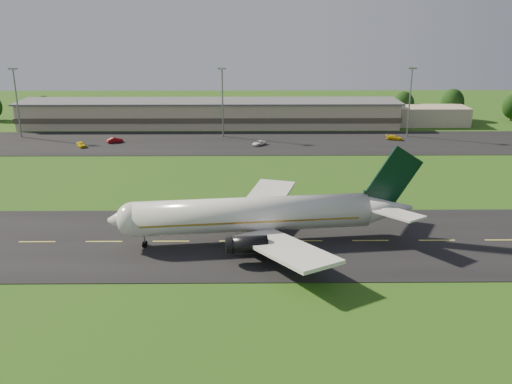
{
  "coord_description": "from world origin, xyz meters",
  "views": [
    {
      "loc": [
        13.2,
        -86.9,
        36.78
      ],
      "look_at": [
        14.11,
        8.0,
        6.0
      ],
      "focal_mm": 40.0,
      "sensor_mm": 36.0,
      "label": 1
    }
  ],
  "objects_px": {
    "light_mast_centre": "(222,94)",
    "service_vehicle_d": "(394,138)",
    "airliner": "(258,215)",
    "terminal": "(230,114)",
    "service_vehicle_c": "(259,143)",
    "service_vehicle_b": "(115,140)",
    "light_mast_west": "(16,94)",
    "light_mast_east": "(410,94)",
    "service_vehicle_a": "(81,144)"
  },
  "relations": [
    {
      "from": "light_mast_centre",
      "to": "service_vehicle_c",
      "type": "relative_size",
      "value": 4.61
    },
    {
      "from": "service_vehicle_a",
      "to": "terminal",
      "type": "bearing_deg",
      "value": 3.46
    },
    {
      "from": "service_vehicle_d",
      "to": "light_mast_centre",
      "type": "bearing_deg",
      "value": 106.16
    },
    {
      "from": "airliner",
      "to": "light_mast_centre",
      "type": "xyz_separation_m",
      "value": [
        -9.3,
        79.9,
        8.08
      ]
    },
    {
      "from": "service_vehicle_c",
      "to": "service_vehicle_d",
      "type": "relative_size",
      "value": 0.93
    },
    {
      "from": "light_mast_east",
      "to": "terminal",
      "type": "bearing_deg",
      "value": 163.2
    },
    {
      "from": "service_vehicle_a",
      "to": "service_vehicle_b",
      "type": "relative_size",
      "value": 0.95
    },
    {
      "from": "service_vehicle_b",
      "to": "service_vehicle_c",
      "type": "height_order",
      "value": "service_vehicle_b"
    },
    {
      "from": "terminal",
      "to": "service_vehicle_c",
      "type": "relative_size",
      "value": 32.88
    },
    {
      "from": "airliner",
      "to": "light_mast_east",
      "type": "distance_m",
      "value": 92.4
    },
    {
      "from": "light_mast_east",
      "to": "service_vehicle_d",
      "type": "relative_size",
      "value": 4.29
    },
    {
      "from": "light_mast_west",
      "to": "light_mast_east",
      "type": "relative_size",
      "value": 1.0
    },
    {
      "from": "terminal",
      "to": "service_vehicle_d",
      "type": "distance_m",
      "value": 53.12
    },
    {
      "from": "light_mast_centre",
      "to": "service_vehicle_c",
      "type": "distance_m",
      "value": 19.54
    },
    {
      "from": "light_mast_east",
      "to": "service_vehicle_a",
      "type": "distance_m",
      "value": 95.24
    },
    {
      "from": "terminal",
      "to": "light_mast_west",
      "type": "relative_size",
      "value": 7.13
    },
    {
      "from": "light_mast_west",
      "to": "service_vehicle_d",
      "type": "height_order",
      "value": "light_mast_west"
    },
    {
      "from": "service_vehicle_a",
      "to": "service_vehicle_c",
      "type": "distance_m",
      "value": 49.2
    },
    {
      "from": "light_mast_west",
      "to": "service_vehicle_c",
      "type": "bearing_deg",
      "value": -9.03
    },
    {
      "from": "service_vehicle_a",
      "to": "service_vehicle_b",
      "type": "bearing_deg",
      "value": -0.04
    },
    {
      "from": "service_vehicle_c",
      "to": "airliner",
      "type": "bearing_deg",
      "value": -50.32
    },
    {
      "from": "terminal",
      "to": "light_mast_centre",
      "type": "relative_size",
      "value": 7.13
    },
    {
      "from": "terminal",
      "to": "service_vehicle_b",
      "type": "xyz_separation_m",
      "value": [
        -31.89,
        -23.94,
        -3.16
      ]
    },
    {
      "from": "light_mast_west",
      "to": "terminal",
      "type": "bearing_deg",
      "value": 14.76
    },
    {
      "from": "airliner",
      "to": "light_mast_east",
      "type": "xyz_separation_m",
      "value": [
        45.7,
        79.9,
        8.08
      ]
    },
    {
      "from": "service_vehicle_d",
      "to": "service_vehicle_b",
      "type": "bearing_deg",
      "value": 113.82
    },
    {
      "from": "terminal",
      "to": "service_vehicle_c",
      "type": "distance_m",
      "value": 29.07
    },
    {
      "from": "light_mast_east",
      "to": "service_vehicle_a",
      "type": "relative_size",
      "value": 4.81
    },
    {
      "from": "terminal",
      "to": "service_vehicle_c",
      "type": "bearing_deg",
      "value": -71.52
    },
    {
      "from": "service_vehicle_a",
      "to": "light_mast_centre",
      "type": "bearing_deg",
      "value": -14.06
    },
    {
      "from": "light_mast_centre",
      "to": "service_vehicle_d",
      "type": "bearing_deg",
      "value": -5.69
    },
    {
      "from": "terminal",
      "to": "light_mast_west",
      "type": "xyz_separation_m",
      "value": [
        -61.4,
        -16.18,
        8.75
      ]
    },
    {
      "from": "light_mast_centre",
      "to": "light_mast_east",
      "type": "height_order",
      "value": "same"
    },
    {
      "from": "terminal",
      "to": "light_mast_east",
      "type": "distance_m",
      "value": 56.67
    },
    {
      "from": "airliner",
      "to": "service_vehicle_d",
      "type": "bearing_deg",
      "value": 54.99
    },
    {
      "from": "airliner",
      "to": "service_vehicle_a",
      "type": "xyz_separation_m",
      "value": [
        -47.91,
        66.96,
        -3.84
      ]
    },
    {
      "from": "light_mast_west",
      "to": "service_vehicle_a",
      "type": "xyz_separation_m",
      "value": [
        21.4,
        -12.94,
        -11.92
      ]
    },
    {
      "from": "service_vehicle_b",
      "to": "light_mast_west",
      "type": "bearing_deg",
      "value": 47.83
    },
    {
      "from": "airliner",
      "to": "light_mast_west",
      "type": "bearing_deg",
      "value": 124.45
    },
    {
      "from": "light_mast_east",
      "to": "service_vehicle_a",
      "type": "xyz_separation_m",
      "value": [
        -93.6,
        -12.94,
        -11.92
      ]
    },
    {
      "from": "service_vehicle_a",
      "to": "service_vehicle_d",
      "type": "distance_m",
      "value": 88.98
    },
    {
      "from": "light_mast_centre",
      "to": "terminal",
      "type": "bearing_deg",
      "value": 85.05
    },
    {
      "from": "service_vehicle_b",
      "to": "service_vehicle_d",
      "type": "distance_m",
      "value": 80.56
    },
    {
      "from": "terminal",
      "to": "service_vehicle_b",
      "type": "distance_m",
      "value": 40.0
    },
    {
      "from": "light_mast_centre",
      "to": "light_mast_west",
      "type": "bearing_deg",
      "value": 180.0
    },
    {
      "from": "light_mast_centre",
      "to": "light_mast_east",
      "type": "xyz_separation_m",
      "value": [
        55.0,
        0.0,
        0.0
      ]
    },
    {
      "from": "service_vehicle_c",
      "to": "light_mast_west",
      "type": "bearing_deg",
      "value": -148.3
    },
    {
      "from": "airliner",
      "to": "terminal",
      "type": "height_order",
      "value": "airliner"
    },
    {
      "from": "airliner",
      "to": "service_vehicle_a",
      "type": "bearing_deg",
      "value": 119.09
    },
    {
      "from": "terminal",
      "to": "light_mast_west",
      "type": "distance_m",
      "value": 64.1
    }
  ]
}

